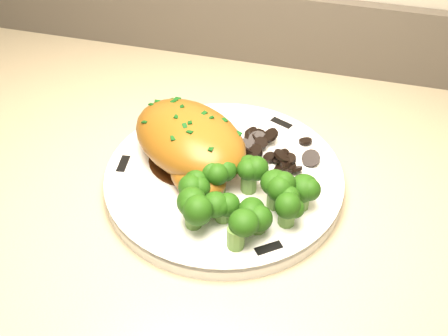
# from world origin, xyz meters

# --- Properties ---
(plate) EXTENTS (0.37, 0.37, 0.02)m
(plate) POSITION_xyz_m (-0.30, 1.68, 0.92)
(plate) COLOR white
(plate) RESTS_ON counter
(rim_accent_0) EXTENTS (0.03, 0.02, 0.00)m
(rim_accent_0) POSITION_xyz_m (-0.25, 1.80, 0.93)
(rim_accent_0) COLOR black
(rim_accent_0) RESTS_ON plate
(rim_accent_1) EXTENTS (0.01, 0.03, 0.00)m
(rim_accent_1) POSITION_xyz_m (-0.43, 1.67, 0.93)
(rim_accent_1) COLOR black
(rim_accent_1) RESTS_ON plate
(rim_accent_2) EXTENTS (0.03, 0.03, 0.00)m
(rim_accent_2) POSITION_xyz_m (-0.22, 1.58, 0.93)
(rim_accent_2) COLOR black
(rim_accent_2) RESTS_ON plate
(gravy_pool) EXTENTS (0.11, 0.11, 0.00)m
(gravy_pool) POSITION_xyz_m (-0.35, 1.70, 0.93)
(gravy_pool) COLOR black
(gravy_pool) RESTS_ON plate
(chicken_breast) EXTENTS (0.20, 0.19, 0.07)m
(chicken_breast) POSITION_xyz_m (-0.35, 1.69, 0.96)
(chicken_breast) COLOR #8C5618
(chicken_breast) RESTS_ON plate
(mushroom_pile) EXTENTS (0.10, 0.07, 0.03)m
(mushroom_pile) POSITION_xyz_m (-0.25, 1.73, 0.94)
(mushroom_pile) COLOR black
(mushroom_pile) RESTS_ON plate
(broccoli_florets) EXTENTS (0.15, 0.12, 0.04)m
(broccoli_florets) POSITION_xyz_m (-0.26, 1.62, 0.96)
(broccoli_florets) COLOR #588337
(broccoli_florets) RESTS_ON plate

